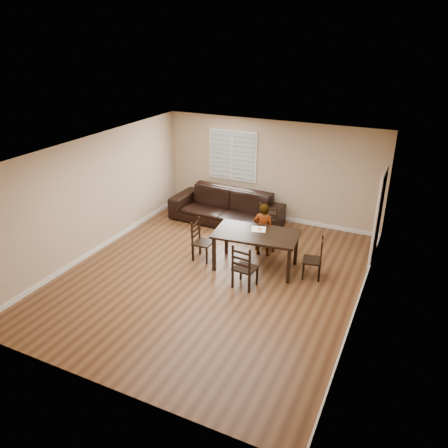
{
  "coord_description": "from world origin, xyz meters",
  "views": [
    {
      "loc": [
        3.66,
        -7.17,
        4.81
      ],
      "look_at": [
        0.02,
        0.52,
        1.0
      ],
      "focal_mm": 35.0,
      "sensor_mm": 36.0,
      "label": 1
    }
  ],
  "objects_px": {
    "dining_table": "(256,237)",
    "chair_far": "(242,270)",
    "chair_near": "(267,227)",
    "chair_right": "(318,260)",
    "donut": "(260,228)",
    "child": "(263,229)",
    "sofa": "(226,207)",
    "chair_left": "(199,241)"
  },
  "relations": [
    {
      "from": "chair_near",
      "to": "chair_far",
      "type": "relative_size",
      "value": 1.08
    },
    {
      "from": "chair_near",
      "to": "donut",
      "type": "xyz_separation_m",
      "value": [
        0.14,
        -0.92,
        0.38
      ]
    },
    {
      "from": "child",
      "to": "chair_near",
      "type": "bearing_deg",
      "value": -89.62
    },
    {
      "from": "chair_near",
      "to": "chair_left",
      "type": "distance_m",
      "value": 1.74
    },
    {
      "from": "chair_right",
      "to": "child",
      "type": "height_order",
      "value": "child"
    },
    {
      "from": "chair_far",
      "to": "donut",
      "type": "distance_m",
      "value": 1.2
    },
    {
      "from": "chair_near",
      "to": "chair_right",
      "type": "height_order",
      "value": "chair_near"
    },
    {
      "from": "dining_table",
      "to": "sofa",
      "type": "xyz_separation_m",
      "value": [
        -1.62,
        1.95,
        -0.31
      ]
    },
    {
      "from": "donut",
      "to": "chair_far",
      "type": "bearing_deg",
      "value": -85.81
    },
    {
      "from": "chair_near",
      "to": "chair_left",
      "type": "xyz_separation_m",
      "value": [
        -1.19,
        -1.26,
        -0.05
      ]
    },
    {
      "from": "dining_table",
      "to": "donut",
      "type": "bearing_deg",
      "value": 83.66
    },
    {
      "from": "chair_left",
      "to": "sofa",
      "type": "xyz_separation_m",
      "value": [
        -0.29,
        2.09,
        0.01
      ]
    },
    {
      "from": "chair_far",
      "to": "child",
      "type": "relative_size",
      "value": 0.76
    },
    {
      "from": "donut",
      "to": "dining_table",
      "type": "bearing_deg",
      "value": -89.81
    },
    {
      "from": "dining_table",
      "to": "chair_near",
      "type": "relative_size",
      "value": 1.79
    },
    {
      "from": "chair_far",
      "to": "donut",
      "type": "bearing_deg",
      "value": -80.69
    },
    {
      "from": "child",
      "to": "donut",
      "type": "height_order",
      "value": "child"
    },
    {
      "from": "chair_left",
      "to": "chair_far",
      "type": "bearing_deg",
      "value": -121.25
    },
    {
      "from": "chair_right",
      "to": "sofa",
      "type": "bearing_deg",
      "value": -133.08
    },
    {
      "from": "chair_near",
      "to": "sofa",
      "type": "bearing_deg",
      "value": 139.16
    },
    {
      "from": "dining_table",
      "to": "child",
      "type": "distance_m",
      "value": 0.66
    },
    {
      "from": "chair_right",
      "to": "donut",
      "type": "xyz_separation_m",
      "value": [
        -1.32,
        0.04,
        0.45
      ]
    },
    {
      "from": "dining_table",
      "to": "chair_left",
      "type": "xyz_separation_m",
      "value": [
        -1.33,
        -0.14,
        -0.32
      ]
    },
    {
      "from": "chair_left",
      "to": "child",
      "type": "bearing_deg",
      "value": -60.35
    },
    {
      "from": "dining_table",
      "to": "chair_right",
      "type": "relative_size",
      "value": 2.08
    },
    {
      "from": "chair_right",
      "to": "chair_far",
      "type": "bearing_deg",
      "value": -60.62
    },
    {
      "from": "sofa",
      "to": "chair_near",
      "type": "bearing_deg",
      "value": -26.95
    },
    {
      "from": "dining_table",
      "to": "chair_far",
      "type": "height_order",
      "value": "chair_far"
    },
    {
      "from": "donut",
      "to": "sofa",
      "type": "distance_m",
      "value": 2.42
    },
    {
      "from": "dining_table",
      "to": "chair_right",
      "type": "bearing_deg",
      "value": 0.43
    },
    {
      "from": "dining_table",
      "to": "chair_far",
      "type": "xyz_separation_m",
      "value": [
        0.08,
        -0.92,
        -0.31
      ]
    },
    {
      "from": "chair_far",
      "to": "child",
      "type": "bearing_deg",
      "value": -79.22
    },
    {
      "from": "chair_left",
      "to": "donut",
      "type": "relative_size",
      "value": 8.48
    },
    {
      "from": "donut",
      "to": "chair_right",
      "type": "bearing_deg",
      "value": -1.73
    },
    {
      "from": "chair_far",
      "to": "chair_left",
      "type": "xyz_separation_m",
      "value": [
        -1.41,
        0.78,
        -0.01
      ]
    },
    {
      "from": "chair_near",
      "to": "chair_left",
      "type": "height_order",
      "value": "chair_near"
    },
    {
      "from": "child",
      "to": "donut",
      "type": "xyz_separation_m",
      "value": [
        0.07,
        -0.44,
        0.23
      ]
    },
    {
      "from": "child",
      "to": "sofa",
      "type": "bearing_deg",
      "value": -47.71
    },
    {
      "from": "chair_far",
      "to": "donut",
      "type": "height_order",
      "value": "chair_far"
    },
    {
      "from": "child",
      "to": "donut",
      "type": "distance_m",
      "value": 0.5
    },
    {
      "from": "chair_near",
      "to": "sofa",
      "type": "height_order",
      "value": "chair_near"
    },
    {
      "from": "chair_far",
      "to": "chair_right",
      "type": "bearing_deg",
      "value": -133.72
    }
  ]
}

